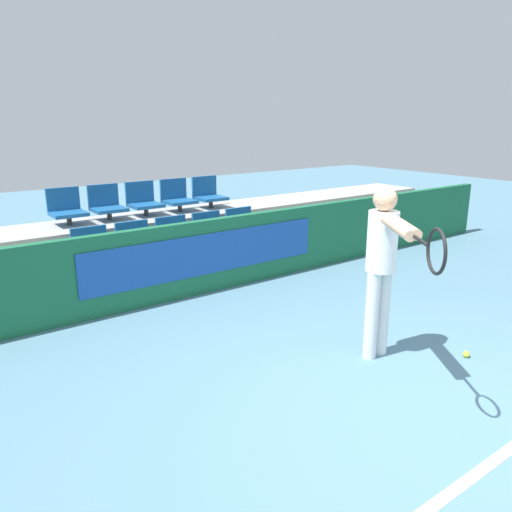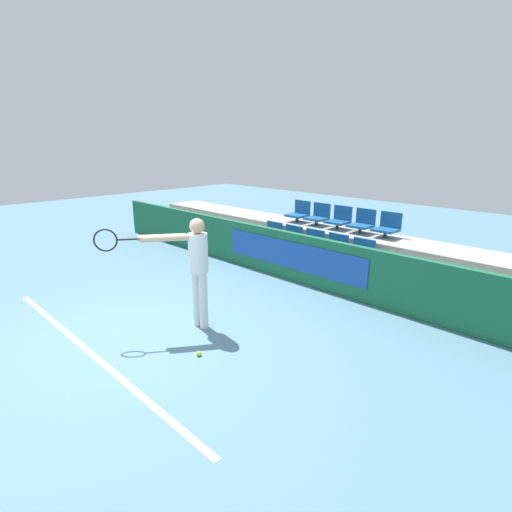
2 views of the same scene
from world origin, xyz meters
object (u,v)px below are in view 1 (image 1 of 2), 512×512
stadium_chair_0 (93,250)px  stadium_chair_8 (177,197)px  stadium_chair_3 (211,232)px  tennis_player (384,258)px  tennis_ball (466,354)px  stadium_chair_1 (136,244)px  stadium_chair_6 (107,205)px  stadium_chair_4 (243,227)px  stadium_chair_7 (144,201)px  stadium_chair_9 (208,194)px  stadium_chair_5 (67,209)px  stadium_chair_2 (175,238)px

stadium_chair_0 → stadium_chair_8: size_ratio=1.00×
stadium_chair_3 → tennis_player: size_ratio=0.31×
tennis_player → tennis_ball: bearing=0.4°
stadium_chair_1 → tennis_player: size_ratio=0.31×
stadium_chair_1 → stadium_chair_6: (0.00, 1.02, 0.39)m
tennis_player → stadium_chair_4: bearing=111.5°
stadium_chair_1 → stadium_chair_6: stadium_chair_6 is taller
stadium_chair_7 → stadium_chair_9: bearing=0.0°
stadium_chair_7 → stadium_chair_9: size_ratio=1.00×
stadium_chair_0 → stadium_chair_1: bearing=0.0°
stadium_chair_5 → stadium_chair_7: same height
stadium_chair_0 → tennis_ball: 4.52m
stadium_chair_4 → stadium_chair_6: bearing=149.8°
stadium_chair_2 → stadium_chair_9: 1.60m
stadium_chair_1 → stadium_chair_2: (0.58, 0.00, 0.00)m
stadium_chair_4 → stadium_chair_7: (-1.17, 1.02, 0.39)m
stadium_chair_2 → stadium_chair_0: bearing=180.0°
stadium_chair_0 → stadium_chair_5: size_ratio=1.00×
stadium_chair_4 → stadium_chair_3: bearing=180.0°
tennis_ball → stadium_chair_7: bearing=103.1°
stadium_chair_1 → stadium_chair_4: same height
stadium_chair_3 → stadium_chair_9: stadium_chair_9 is taller
stadium_chair_1 → stadium_chair_5: 1.24m
stadium_chair_7 → stadium_chair_9: (1.17, 0.00, 0.00)m
stadium_chair_7 → tennis_player: tennis_player is taller
stadium_chair_4 → stadium_chair_7: 1.60m
stadium_chair_4 → stadium_chair_1: bearing=180.0°
stadium_chair_7 → stadium_chair_8: same height
stadium_chair_0 → tennis_ball: bearing=-59.1°
stadium_chair_2 → tennis_ball: 4.06m
stadium_chair_3 → stadium_chair_4: 0.58m
stadium_chair_9 → tennis_ball: (-0.04, -4.87, -0.97)m
stadium_chair_1 → stadium_chair_3: same height
stadium_chair_0 → stadium_chair_3: (1.75, 0.00, 0.00)m
stadium_chair_1 → stadium_chair_5: bearing=119.8°
stadium_chair_1 → tennis_ball: 4.26m
stadium_chair_0 → tennis_ball: (2.30, -3.85, -0.58)m
stadium_chair_0 → stadium_chair_2: same height
tennis_ball → stadium_chair_3: bearing=98.1°
stadium_chair_9 → tennis_player: 4.45m
stadium_chair_4 → stadium_chair_5: (-2.34, 1.02, 0.39)m
tennis_ball → stadium_chair_6: bearing=109.4°
stadium_chair_2 → stadium_chair_7: size_ratio=1.00×
stadium_chair_6 → stadium_chair_9: bearing=0.0°
stadium_chair_6 → stadium_chair_8: (1.17, 0.00, 0.00)m
stadium_chair_1 → stadium_chair_3: 1.17m
stadium_chair_6 → stadium_chair_5: bearing=180.0°
stadium_chair_2 → stadium_chair_3: 0.58m
stadium_chair_7 → tennis_ball: (1.13, -4.87, -0.97)m
stadium_chair_7 → tennis_ball: bearing=-76.9°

